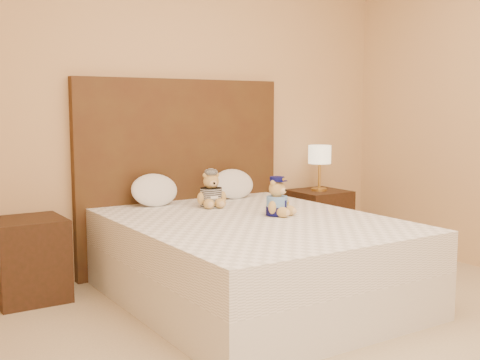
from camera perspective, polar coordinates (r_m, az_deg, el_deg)
name	(u,v)px	position (r m, az deg, el deg)	size (l,w,h in m)	color
room_walls	(331,8)	(3.36, 8.62, 15.86)	(4.04, 4.52, 2.72)	tan
bed	(252,259)	(4.04, 1.18, -7.52)	(1.60, 2.00, 0.55)	white
headboard	(182,174)	(4.81, -5.55, 0.54)	(1.75, 0.08, 1.50)	#4B3316
nightstand_left	(29,259)	(4.27, -19.34, -7.11)	(0.45, 0.45, 0.55)	#391D12
nightstand_right	(319,221)	(5.40, 7.46, -3.89)	(0.45, 0.45, 0.55)	#391D12
lamp	(320,157)	(5.32, 7.56, 2.19)	(0.20, 0.20, 0.40)	gold
teddy_police	(277,196)	(4.08, 3.52, -1.56)	(0.23, 0.22, 0.26)	#B39045
teddy_prisoner	(211,189)	(4.42, -2.75, -0.89)	(0.23, 0.22, 0.26)	#B39045
pillow_left	(154,188)	(4.52, -8.12, -0.80)	(0.37, 0.24, 0.26)	white
pillow_right	(234,182)	(4.85, -0.61, -0.23)	(0.36, 0.23, 0.26)	white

